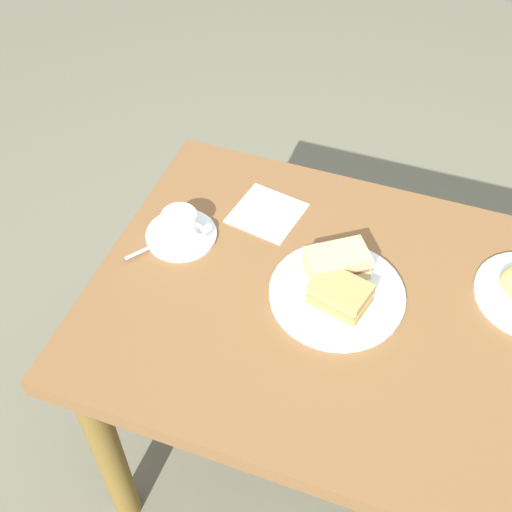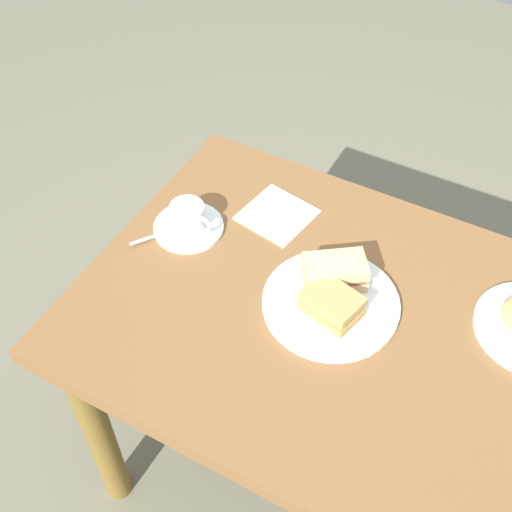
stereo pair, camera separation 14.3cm
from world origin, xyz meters
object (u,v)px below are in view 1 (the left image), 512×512
at_px(sandwich_plate, 337,294).
at_px(dining_table, 334,337).
at_px(spoon, 152,246).
at_px(napkin, 267,213).
at_px(sandwich_front, 340,294).
at_px(coffee_saucer, 181,235).
at_px(sandwich_back, 337,263).
at_px(coffee_cup, 181,224).

bearing_deg(sandwich_plate, dining_table, 119.89).
distance_m(dining_table, sandwich_plate, 0.13).
relative_size(sandwich_plate, spoon, 3.31).
bearing_deg(napkin, dining_table, 138.96).
relative_size(sandwich_front, coffee_saucer, 0.81).
xyz_separation_m(sandwich_front, sandwich_back, (0.03, -0.08, 0.00)).
bearing_deg(sandwich_back, napkin, -32.93).
distance_m(sandwich_back, coffee_cup, 0.36).
bearing_deg(sandwich_back, coffee_cup, 0.91).
height_order(sandwich_front, sandwich_back, sandwich_back).
distance_m(sandwich_plate, spoon, 0.42).
bearing_deg(coffee_cup, sandwich_front, 169.63).
relative_size(coffee_saucer, coffee_cup, 1.51).
distance_m(coffee_cup, napkin, 0.21).
bearing_deg(sandwich_front, sandwich_back, -70.47).
xyz_separation_m(coffee_cup, napkin, (-0.16, -0.14, -0.04)).
xyz_separation_m(sandwich_front, coffee_cup, (0.39, -0.07, 0.00)).
bearing_deg(sandwich_back, sandwich_front, 109.53).
bearing_deg(napkin, coffee_cup, 40.95).
relative_size(dining_table, spoon, 12.05).
xyz_separation_m(sandwich_plate, coffee_cup, (0.38, -0.05, 0.04)).
distance_m(dining_table, coffee_saucer, 0.41).
bearing_deg(spoon, sandwich_back, -170.76).
bearing_deg(sandwich_plate, napkin, -39.71).
bearing_deg(napkin, spoon, 44.09).
bearing_deg(dining_table, sandwich_front, 85.16).
distance_m(sandwich_back, napkin, 0.24).
distance_m(sandwich_plate, coffee_cup, 0.38).
bearing_deg(sandwich_front, coffee_saucer, -10.34).
relative_size(sandwich_back, spoon, 1.74).
bearing_deg(coffee_saucer, spoon, 53.91).
height_order(sandwich_plate, coffee_cup, coffee_cup).
bearing_deg(coffee_cup, spoon, 52.77).
xyz_separation_m(sandwich_plate, napkin, (0.22, -0.18, -0.01)).
bearing_deg(sandwich_back, spoon, 9.24).
distance_m(sandwich_front, coffee_cup, 0.39).
distance_m(dining_table, sandwich_back, 0.18).
distance_m(sandwich_plate, napkin, 0.29).
relative_size(dining_table, coffee_cup, 9.73).
bearing_deg(coffee_saucer, napkin, -139.40).
height_order(sandwich_plate, napkin, sandwich_plate).
relative_size(dining_table, napkin, 6.96).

